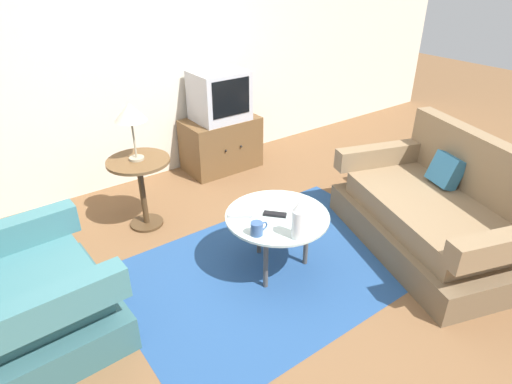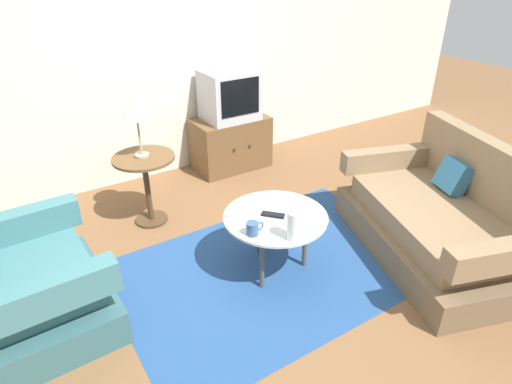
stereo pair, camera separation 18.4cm
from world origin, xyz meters
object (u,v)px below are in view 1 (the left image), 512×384
at_px(vase, 299,220).
at_px(coffee_table, 277,220).
at_px(side_table, 141,179).
at_px(couch, 437,214).
at_px(table_lamp, 130,114).
at_px(mug, 257,228).
at_px(tv_stand, 221,144).
at_px(tv_remote_dark, 275,214).
at_px(armchair, 23,302).
at_px(television, 219,96).
at_px(tv_remote_silver, 240,216).

bearing_deg(vase, coffee_table, 77.87).
height_order(coffee_table, side_table, side_table).
relative_size(couch, side_table, 2.88).
height_order(table_lamp, mug, table_lamp).
bearing_deg(tv_stand, tv_remote_dark, -110.15).
bearing_deg(mug, vase, -43.35).
relative_size(armchair, tv_stand, 1.26).
bearing_deg(television, coffee_table, -109.61).
xyz_separation_m(side_table, television, (1.17, 0.60, 0.37)).
relative_size(television, table_lamp, 1.14).
bearing_deg(couch, vase, 98.47).
relative_size(couch, coffee_table, 2.41).
bearing_deg(armchair, side_table, 124.05).
height_order(table_lamp, vase, table_lamp).
height_order(armchair, tv_remote_silver, armchair).
bearing_deg(mug, tv_stand, 64.62).
bearing_deg(couch, tv_remote_dark, 85.38).
relative_size(armchair, table_lamp, 2.13).
height_order(couch, vase, couch).
relative_size(table_lamp, tv_remote_dark, 3.04).
bearing_deg(table_lamp, mug, -77.11).
bearing_deg(side_table, tv_stand, 27.21).
distance_m(tv_stand, television, 0.54).
distance_m(armchair, couch, 3.00).
xyz_separation_m(tv_stand, mug, (-0.88, -1.86, 0.23)).
bearing_deg(table_lamp, armchair, -143.44).
distance_m(couch, tv_remote_silver, 1.60).
xyz_separation_m(armchair, side_table, (1.11, 0.81, 0.16)).
xyz_separation_m(armchair, tv_remote_dark, (1.64, -0.34, 0.19)).
bearing_deg(tv_stand, coffee_table, -109.54).
height_order(coffee_table, television, television).
bearing_deg(coffee_table, tv_remote_silver, 149.17).
relative_size(tv_stand, television, 1.47).
relative_size(mug, tv_remote_silver, 0.81).
height_order(armchair, table_lamp, table_lamp).
distance_m(couch, vase, 1.34).
xyz_separation_m(armchair, table_lamp, (1.10, 0.82, 0.72)).
height_order(table_lamp, tv_remote_silver, table_lamp).
distance_m(armchair, television, 2.73).
bearing_deg(coffee_table, armchair, 168.21).
height_order(coffee_table, tv_remote_dark, tv_remote_dark).
height_order(tv_stand, tv_remote_silver, tv_stand).
bearing_deg(television, mug, -115.45).
relative_size(television, mug, 4.14).
bearing_deg(vase, mug, 136.65).
relative_size(tv_stand, tv_remote_dark, 5.12).
bearing_deg(vase, television, 71.45).
xyz_separation_m(coffee_table, vase, (-0.06, -0.30, 0.18)).
distance_m(armchair, tv_remote_dark, 1.68).
distance_m(coffee_table, tv_stand, 1.87).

